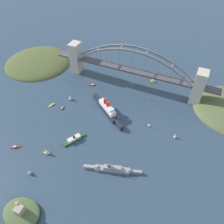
% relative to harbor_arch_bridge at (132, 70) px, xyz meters
% --- Properties ---
extents(ground_plane, '(1400.00, 1400.00, 0.00)m').
position_rel_harbor_arch_bridge_xyz_m(ground_plane, '(-0.00, -0.00, -28.51)').
color(ground_plane, '#2D4256').
extents(harbor_arch_bridge, '(269.15, 20.36, 67.45)m').
position_rel_harbor_arch_bridge_xyz_m(harbor_arch_bridge, '(0.00, 0.00, 0.00)').
color(harbor_arch_bridge, beige).
rests_on(harbor_arch_bridge, ground).
extents(headland_east_shore, '(120.64, 122.14, 19.84)m').
position_rel_harbor_arch_bridge_xyz_m(headland_east_shore, '(182.95, 5.58, -28.51)').
color(headland_east_shore, '#4C562D').
rests_on(headland_east_shore, ground).
extents(ocean_liner, '(68.38, 51.85, 21.71)m').
position_rel_harbor_arch_bridge_xyz_m(ocean_liner, '(9.29, 76.47, -22.20)').
color(ocean_liner, '#1E2333').
rests_on(ocean_liner, ground).
extents(naval_cruiser, '(65.63, 22.66, 17.81)m').
position_rel_harbor_arch_bridge_xyz_m(naval_cruiser, '(-35.38, 161.49, -25.26)').
color(naval_cruiser, gray).
rests_on(naval_cruiser, ground).
extents(harbor_ferry_steamer, '(20.35, 30.18, 7.57)m').
position_rel_harbor_arch_bridge_xyz_m(harbor_ferry_steamer, '(27.38, 140.40, -26.24)').
color(harbor_ferry_steamer, '#23512D').
rests_on(harbor_ferry_steamer, ground).
extents(fort_island_mid_harbor, '(38.67, 30.75, 15.59)m').
position_rel_harbor_arch_bridge_xyz_m(fort_island_mid_harbor, '(26.99, 242.94, -24.55)').
color(fort_island_mid_harbor, '#4C6038').
rests_on(fort_island_mid_harbor, ground).
extents(seaplane_taxiing_near_bridge, '(8.39, 9.50, 5.01)m').
position_rel_harbor_arch_bridge_xyz_m(seaplane_taxiing_near_bridge, '(-30.37, -21.92, -26.36)').
color(seaplane_taxiing_near_bridge, '#B7B7B2').
rests_on(seaplane_taxiing_near_bridge, ground).
extents(small_boat_0, '(10.23, 6.63, 10.17)m').
position_rel_harbor_arch_bridge_xyz_m(small_boat_0, '(47.14, 171.63, -23.77)').
color(small_boat_0, gold).
rests_on(small_boat_0, ground).
extents(small_boat_1, '(11.49, 7.91, 2.35)m').
position_rel_harbor_arch_bridge_xyz_m(small_boat_1, '(59.07, 28.43, -27.67)').
color(small_boat_1, '#B2231E').
rests_on(small_boat_1, ground).
extents(small_boat_2, '(7.35, 5.55, 8.08)m').
position_rel_harbor_arch_bridge_xyz_m(small_boat_2, '(49.04, 202.77, -24.70)').
color(small_boat_2, '#234C8C').
rests_on(small_boat_2, ground).
extents(small_boat_3, '(9.21, 5.43, 10.06)m').
position_rel_harbor_arch_bridge_xyz_m(small_boat_3, '(73.66, 73.39, -23.85)').
color(small_boat_3, '#234C8C').
rests_on(small_boat_3, ground).
extents(small_boat_4, '(5.77, 12.28, 2.16)m').
position_rel_harbor_arch_bridge_xyz_m(small_boat_4, '(92.51, 96.53, -27.75)').
color(small_boat_4, gold).
rests_on(small_boat_4, ground).
extents(small_boat_5, '(10.27, 8.48, 2.40)m').
position_rel_harbor_arch_bridge_xyz_m(small_boat_5, '(89.46, 180.38, -27.67)').
color(small_boat_5, '#B2231E').
rests_on(small_boat_5, ground).
extents(small_boat_6, '(4.97, 6.42, 7.44)m').
position_rel_harbor_arch_bridge_xyz_m(small_boat_6, '(-91.71, 83.77, -25.02)').
color(small_boat_6, brown).
rests_on(small_boat_6, ground).
extents(small_boat_7, '(1.96, 9.45, 2.31)m').
position_rel_harbor_arch_bridge_xyz_m(small_boat_7, '(74.13, 95.77, -27.69)').
color(small_boat_7, brown).
rests_on(small_boat_7, ground).
extents(small_boat_8, '(11.25, 3.89, 2.22)m').
position_rel_harbor_arch_bridge_xyz_m(small_boat_8, '(-54.78, 78.31, -27.73)').
color(small_boat_8, '#234C8C').
rests_on(small_boat_8, ground).
extents(channel_marker_buoy, '(2.20, 2.20, 2.75)m').
position_rel_harbor_arch_bridge_xyz_m(channel_marker_buoy, '(-39.06, 21.02, -27.39)').
color(channel_marker_buoy, red).
rests_on(channel_marker_buoy, ground).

